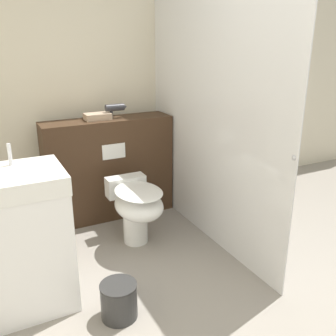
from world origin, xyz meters
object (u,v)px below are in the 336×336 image
object	(u,v)px
hair_drier	(116,108)
waste_bin	(119,301)
sink_vanity	(23,240)
toilet	(136,206)

from	to	relation	value
hair_drier	waste_bin	bearing A→B (deg)	-110.21
sink_vanity	hair_drier	distance (m)	1.58
waste_bin	sink_vanity	bearing A→B (deg)	139.88
hair_drier	waste_bin	world-z (taller)	hair_drier
sink_vanity	waste_bin	distance (m)	0.72
toilet	waste_bin	bearing A→B (deg)	-119.69
hair_drier	waste_bin	size ratio (longest dim) A/B	0.88
toilet	sink_vanity	distance (m)	1.02
hair_drier	waste_bin	distance (m)	1.82
toilet	hair_drier	distance (m)	0.98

